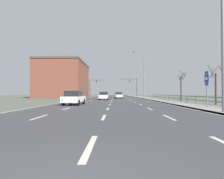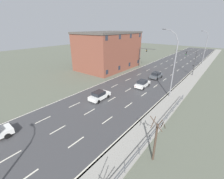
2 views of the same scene
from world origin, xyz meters
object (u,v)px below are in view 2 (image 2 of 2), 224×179
(street_lamp_midground, at_px, (173,66))
(traffic_signal_left, at_px, (142,54))
(car_mid_centre, at_px, (99,95))
(traffic_signal_right, at_px, (191,59))
(brick_building, at_px, (108,50))
(car_near_right, at_px, (156,75))
(car_far_left, at_px, (142,84))
(street_lamp_distant, at_px, (205,49))

(street_lamp_midground, bearing_deg, traffic_signal_left, 130.53)
(traffic_signal_left, height_order, car_mid_centre, traffic_signal_left)
(traffic_signal_right, bearing_deg, brick_building, -161.49)
(car_near_right, bearing_deg, brick_building, 178.41)
(car_far_left, bearing_deg, traffic_signal_right, 68.88)
(car_mid_centre, relative_size, brick_building, 0.22)
(car_near_right, bearing_deg, street_lamp_midground, -53.39)
(traffic_signal_right, xyz_separation_m, traffic_signal_left, (-13.89, 0.09, -0.20))
(traffic_signal_left, bearing_deg, car_near_right, -44.43)
(street_lamp_distant, bearing_deg, traffic_signal_right, -92.03)
(car_mid_centre, bearing_deg, street_lamp_distant, 76.51)
(traffic_signal_left, xyz_separation_m, brick_building, (-7.63, -7.29, 1.33))
(traffic_signal_left, height_order, brick_building, brick_building)
(street_lamp_midground, bearing_deg, car_mid_centre, -136.04)
(car_mid_centre, distance_m, brick_building, 22.85)
(street_lamp_distant, relative_size, car_near_right, 2.57)
(traffic_signal_right, xyz_separation_m, car_far_left, (-5.39, -15.58, -3.34))
(traffic_signal_left, xyz_separation_m, car_far_left, (8.50, -15.67, -3.14))
(street_lamp_midground, distance_m, street_lamp_distant, 32.34)
(car_near_right, bearing_deg, street_lamp_distant, 77.37)
(street_lamp_midground, distance_m, traffic_signal_left, 22.21)
(street_lamp_midground, relative_size, car_near_right, 2.78)
(traffic_signal_right, height_order, brick_building, brick_building)
(traffic_signal_right, relative_size, brick_building, 0.34)
(traffic_signal_left, distance_m, car_mid_centre, 26.30)
(car_mid_centre, bearing_deg, street_lamp_midground, 42.95)
(street_lamp_distant, height_order, traffic_signal_left, street_lamp_distant)
(traffic_signal_left, height_order, car_far_left, traffic_signal_left)
(traffic_signal_right, xyz_separation_m, car_mid_centre, (-8.53, -25.46, -3.34))
(traffic_signal_right, bearing_deg, traffic_signal_left, 179.64)
(traffic_signal_left, bearing_deg, car_far_left, -61.53)
(street_lamp_midground, relative_size, car_mid_centre, 2.79)
(traffic_signal_right, bearing_deg, street_lamp_distant, 87.97)
(street_lamp_distant, distance_m, car_far_left, 32.03)
(traffic_signal_right, height_order, traffic_signal_left, traffic_signal_right)
(street_lamp_distant, height_order, traffic_signal_right, street_lamp_distant)
(street_lamp_distant, distance_m, traffic_signal_right, 15.63)
(car_mid_centre, relative_size, car_near_right, 1.00)
(traffic_signal_right, bearing_deg, car_far_left, -109.09)
(car_mid_centre, height_order, brick_building, brick_building)
(street_lamp_midground, distance_m, car_near_right, 11.56)
(street_lamp_distant, relative_size, car_far_left, 2.57)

